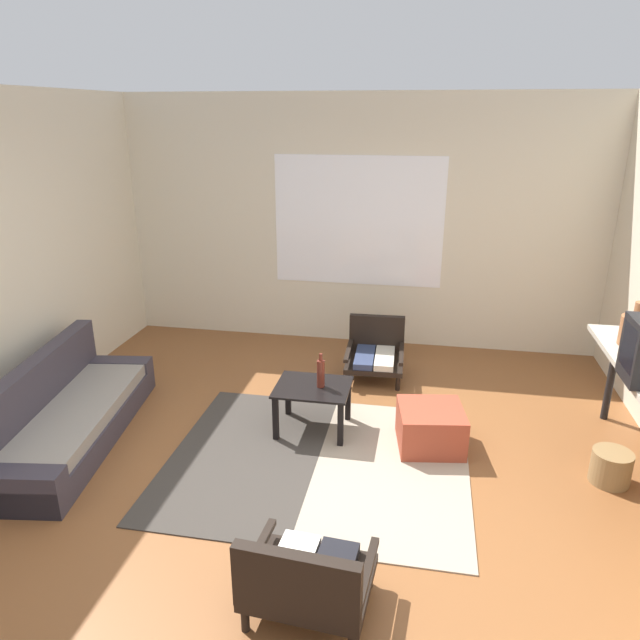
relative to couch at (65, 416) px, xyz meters
name	(u,v)px	position (x,y,z in m)	size (l,w,h in m)	color
ground_plane	(300,499)	(2.00, -0.41, -0.21)	(7.80, 7.80, 0.00)	brown
far_wall_with_window	(359,223)	(2.00, 2.65, 1.14)	(5.60, 0.13, 2.70)	beige
area_rug	(317,461)	(2.04, 0.05, -0.20)	(2.24, 1.93, 0.01)	#38332D
couch	(65,416)	(0.00, 0.00, 0.00)	(0.96, 2.06, 0.67)	#38333D
coffee_table	(313,395)	(1.91, 0.52, 0.11)	(0.60, 0.50, 0.40)	black
armchair_by_window	(375,351)	(2.31, 1.70, 0.04)	(0.58, 0.62, 0.56)	black
armchair_striped_foreground	(306,579)	(2.25, -1.37, 0.04)	(0.68, 0.59, 0.55)	black
ottoman_orange	(430,428)	(2.87, 0.43, -0.04)	(0.49, 0.49, 0.33)	#993D28
clay_vase	(638,330)	(4.35, 0.79, 0.75)	(0.25, 0.25, 0.34)	#935B38
glass_bottle	(321,373)	(1.98, 0.52, 0.31)	(0.06, 0.06, 0.29)	#5B2319
wicker_basket	(611,467)	(4.14, 0.19, -0.09)	(0.28, 0.28, 0.24)	olive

